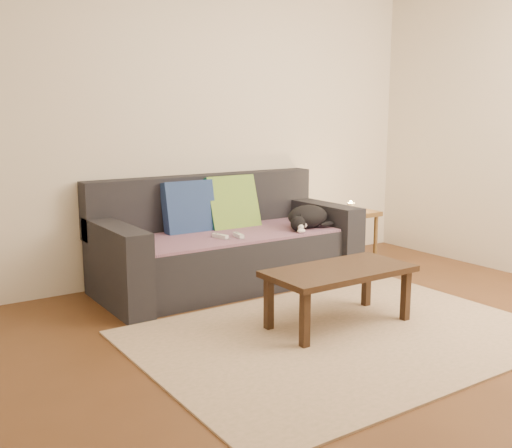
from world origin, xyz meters
The scene contains 13 objects.
ground centered at (0.00, 0.00, 0.00)m, with size 4.50×4.50×0.00m, color brown.
back_wall centered at (0.00, 2.00, 1.30)m, with size 4.50×0.04×2.60m, color beige.
sofa centered at (0.00, 1.57, 0.31)m, with size 2.10×0.94×0.87m.
throw_blanket centered at (0.00, 1.48, 0.43)m, with size 1.66×0.74×0.02m, color #3E2647.
cushion_navy centered at (-0.24, 1.74, 0.63)m, with size 0.43×0.11×0.43m, color navy.
cushion_green centered at (0.16, 1.74, 0.63)m, with size 0.46×0.11×0.46m, color #0B4837.
cat centered at (0.63, 1.31, 0.53)m, with size 0.44×0.32×0.19m.
wii_remote_a centered at (-0.04, 1.30, 0.46)m, with size 0.15×0.04×0.03m, color white.
wii_remote_b centered at (-0.18, 1.36, 0.46)m, with size 0.15×0.04×0.03m, color white.
side_table centered at (1.26, 1.46, 0.42)m, with size 0.41×0.41×0.51m.
candle centered at (1.26, 1.46, 0.55)m, with size 0.06×0.06×0.09m.
rug centered at (0.00, 0.15, 0.01)m, with size 2.50×1.80×0.01m, color tan.
coffee_table centered at (0.11, 0.31, 0.34)m, with size 0.97×0.49×0.39m.
Camera 1 is at (-2.43, -2.50, 1.37)m, focal length 42.00 mm.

